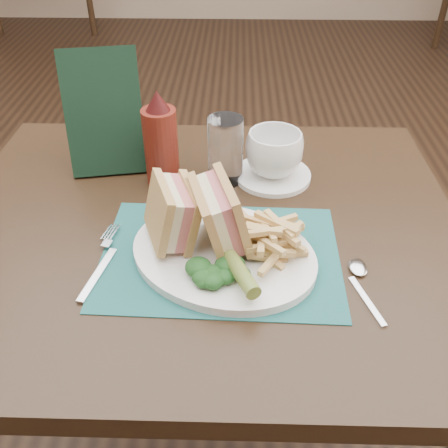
{
  "coord_description": "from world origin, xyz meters",
  "views": [
    {
      "loc": [
        0.05,
        -1.19,
        1.28
      ],
      "look_at": [
        0.04,
        -0.56,
        0.8
      ],
      "focal_mm": 40.0,
      "sensor_mm": 36.0,
      "label": 1
    }
  ],
  "objects_px": {
    "coffee_cup": "(274,154)",
    "drinking_glass": "(225,150)",
    "plate": "(223,254)",
    "check_presenter": "(104,113)",
    "saucer": "(273,175)",
    "ketchup_bottle": "(161,139)",
    "sandwich_half_a": "(159,215)",
    "placemat": "(220,256)",
    "sandwich_half_b": "(207,217)",
    "table_main": "(208,358)"
  },
  "relations": [
    {
      "from": "placemat",
      "to": "saucer",
      "type": "xyz_separation_m",
      "value": [
        0.1,
        0.24,
        0.0
      ]
    },
    {
      "from": "table_main",
      "to": "check_presenter",
      "type": "relative_size",
      "value": 3.76
    },
    {
      "from": "table_main",
      "to": "coffee_cup",
      "type": "relative_size",
      "value": 8.14
    },
    {
      "from": "sandwich_half_a",
      "to": "plate",
      "type": "bearing_deg",
      "value": -30.7
    },
    {
      "from": "saucer",
      "to": "ketchup_bottle",
      "type": "bearing_deg",
      "value": -174.34
    },
    {
      "from": "placemat",
      "to": "coffee_cup",
      "type": "xyz_separation_m",
      "value": [
        0.1,
        0.24,
        0.05
      ]
    },
    {
      "from": "ketchup_bottle",
      "to": "drinking_glass",
      "type": "bearing_deg",
      "value": 4.85
    },
    {
      "from": "sandwich_half_b",
      "to": "saucer",
      "type": "distance_m",
      "value": 0.27
    },
    {
      "from": "ketchup_bottle",
      "to": "check_presenter",
      "type": "distance_m",
      "value": 0.13
    },
    {
      "from": "coffee_cup",
      "to": "drinking_glass",
      "type": "bearing_deg",
      "value": -173.29
    },
    {
      "from": "plate",
      "to": "check_presenter",
      "type": "relative_size",
      "value": 1.25
    },
    {
      "from": "sandwich_half_b",
      "to": "coffee_cup",
      "type": "distance_m",
      "value": 0.26
    },
    {
      "from": "plate",
      "to": "ketchup_bottle",
      "type": "distance_m",
      "value": 0.27
    },
    {
      "from": "drinking_glass",
      "to": "ketchup_bottle",
      "type": "distance_m",
      "value": 0.12
    },
    {
      "from": "sandwich_half_b",
      "to": "drinking_glass",
      "type": "relative_size",
      "value": 0.9
    },
    {
      "from": "placemat",
      "to": "sandwich_half_a",
      "type": "xyz_separation_m",
      "value": [
        -0.1,
        0.01,
        0.07
      ]
    },
    {
      "from": "plate",
      "to": "coffee_cup",
      "type": "distance_m",
      "value": 0.26
    },
    {
      "from": "drinking_glass",
      "to": "check_presenter",
      "type": "relative_size",
      "value": 0.54
    },
    {
      "from": "saucer",
      "to": "check_presenter",
      "type": "relative_size",
      "value": 0.63
    },
    {
      "from": "table_main",
      "to": "placemat",
      "type": "bearing_deg",
      "value": -69.55
    },
    {
      "from": "check_presenter",
      "to": "saucer",
      "type": "bearing_deg",
      "value": -17.11
    },
    {
      "from": "placemat",
      "to": "plate",
      "type": "bearing_deg",
      "value": -51.27
    },
    {
      "from": "saucer",
      "to": "coffee_cup",
      "type": "distance_m",
      "value": 0.05
    },
    {
      "from": "placemat",
      "to": "drinking_glass",
      "type": "relative_size",
      "value": 2.92
    },
    {
      "from": "sandwich_half_b",
      "to": "coffee_cup",
      "type": "height_order",
      "value": "sandwich_half_b"
    },
    {
      "from": "placemat",
      "to": "drinking_glass",
      "type": "bearing_deg",
      "value": 89.33
    },
    {
      "from": "table_main",
      "to": "ketchup_bottle",
      "type": "distance_m",
      "value": 0.49
    },
    {
      "from": "table_main",
      "to": "drinking_glass",
      "type": "height_order",
      "value": "drinking_glass"
    },
    {
      "from": "sandwich_half_a",
      "to": "drinking_glass",
      "type": "xyz_separation_m",
      "value": [
        0.1,
        0.21,
        -0.01
      ]
    },
    {
      "from": "placemat",
      "to": "plate",
      "type": "relative_size",
      "value": 1.27
    },
    {
      "from": "placemat",
      "to": "ketchup_bottle",
      "type": "height_order",
      "value": "ketchup_bottle"
    },
    {
      "from": "sandwich_half_a",
      "to": "saucer",
      "type": "bearing_deg",
      "value": 30.31
    },
    {
      "from": "drinking_glass",
      "to": "check_presenter",
      "type": "xyz_separation_m",
      "value": [
        -0.23,
        0.05,
        0.05
      ]
    },
    {
      "from": "table_main",
      "to": "plate",
      "type": "distance_m",
      "value": 0.4
    },
    {
      "from": "sandwich_half_a",
      "to": "drinking_glass",
      "type": "relative_size",
      "value": 0.82
    },
    {
      "from": "placemat",
      "to": "sandwich_half_a",
      "type": "distance_m",
      "value": 0.12
    },
    {
      "from": "saucer",
      "to": "coffee_cup",
      "type": "bearing_deg",
      "value": 0.0
    },
    {
      "from": "saucer",
      "to": "drinking_glass",
      "type": "xyz_separation_m",
      "value": [
        -0.09,
        -0.01,
        0.06
      ]
    },
    {
      "from": "drinking_glass",
      "to": "check_presenter",
      "type": "height_order",
      "value": "check_presenter"
    },
    {
      "from": "drinking_glass",
      "to": "ketchup_bottle",
      "type": "height_order",
      "value": "ketchup_bottle"
    },
    {
      "from": "sandwich_half_a",
      "to": "coffee_cup",
      "type": "xyz_separation_m",
      "value": [
        0.19,
        0.22,
        -0.02
      ]
    },
    {
      "from": "saucer",
      "to": "ketchup_bottle",
      "type": "distance_m",
      "value": 0.23
    },
    {
      "from": "sandwich_half_a",
      "to": "sandwich_half_b",
      "type": "bearing_deg",
      "value": -26.19
    },
    {
      "from": "placemat",
      "to": "coffee_cup",
      "type": "height_order",
      "value": "coffee_cup"
    },
    {
      "from": "sandwich_half_b",
      "to": "drinking_glass",
      "type": "bearing_deg",
      "value": 68.55
    },
    {
      "from": "ketchup_bottle",
      "to": "coffee_cup",
      "type": "bearing_deg",
      "value": 5.66
    },
    {
      "from": "check_presenter",
      "to": "table_main",
      "type": "bearing_deg",
      "value": -54.16
    },
    {
      "from": "sandwich_half_b",
      "to": "ketchup_bottle",
      "type": "distance_m",
      "value": 0.23
    },
    {
      "from": "drinking_glass",
      "to": "coffee_cup",
      "type": "bearing_deg",
      "value": 6.71
    },
    {
      "from": "placemat",
      "to": "ketchup_bottle",
      "type": "distance_m",
      "value": 0.26
    }
  ]
}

